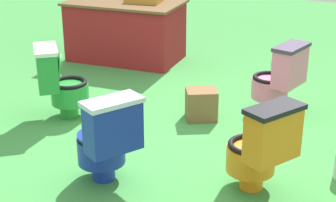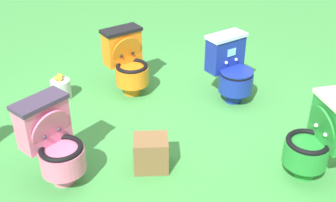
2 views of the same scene
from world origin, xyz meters
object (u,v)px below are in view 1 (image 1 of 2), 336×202
Objects in this scene: toilet_orange at (261,147)px; small_crate at (201,104)px; toilet_blue at (106,139)px; vendor_table at (126,30)px; toilet_green at (59,82)px; toilet_pink at (279,78)px.

small_crate is (-0.85, 1.13, -0.22)m from toilet_orange.
toilet_blue and toilet_orange have the same top height.
toilet_orange is at bearing -47.30° from vendor_table.
vendor_table reaches higher than toilet_green.
vendor_table is at bearing 73.67° from toilet_orange.
vendor_table is (-1.32, 2.93, 0.02)m from toilet_blue.
toilet_pink is 2.09m from toilet_blue.
toilet_pink is 1.00× the size of toilet_blue.
toilet_blue is 1.15m from toilet_orange.
toilet_pink is at bearing 34.32° from small_crate.
toilet_green is at bearing 104.41° from toilet_orange.
vendor_table is at bearing 136.44° from small_crate.
toilet_blue is at bearing 9.92° from toilet_green.
toilet_green is at bearing -82.01° from vendor_table.
vendor_table is (-2.23, 1.05, 0.02)m from toilet_pink.
toilet_pink is 1.00× the size of toilet_orange.
vendor_table reaches higher than toilet_orange.
toilet_pink reaches higher than small_crate.
toilet_green is 0.49× the size of vendor_table.
toilet_pink and toilet_orange have the same top height.
toilet_orange is at bearing 35.80° from toilet_green.
toilet_blue is 0.49× the size of vendor_table.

